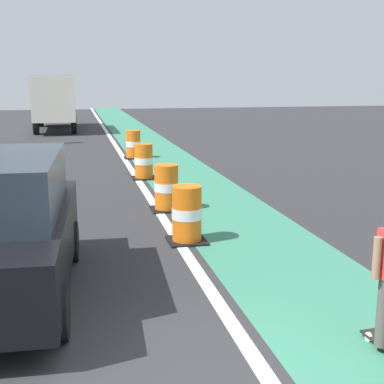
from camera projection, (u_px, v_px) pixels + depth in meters
ground_plane at (181, 382)px, 5.49m from camera, size 100.00×100.00×0.00m
bike_lane_strip at (180, 173)px, 17.45m from camera, size 2.50×80.00×0.01m
lane_divider_stripe at (135, 175)px, 17.13m from camera, size 0.20×80.00×0.01m
parked_suv_nearest at (2, 227)px, 7.41m from camera, size 2.10×4.69×2.04m
traffic_barrel_front at (187, 215)px, 10.07m from camera, size 0.73×0.73×1.09m
traffic_barrel_mid at (166, 188)px, 12.51m from camera, size 0.73×0.73×1.09m
traffic_barrel_back at (144, 162)px, 16.45m from camera, size 0.73×0.73×1.09m
traffic_barrel_far at (133, 145)px, 20.65m from camera, size 0.73×0.73×1.09m
delivery_truck_down_block at (55, 99)px, 31.51m from camera, size 2.37×7.60×3.23m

